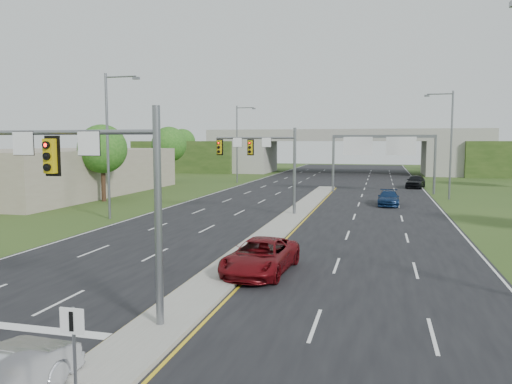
{
  "coord_description": "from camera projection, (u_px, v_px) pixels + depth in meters",
  "views": [
    {
      "loc": [
        6.64,
        -14.04,
        5.91
      ],
      "look_at": [
        -0.35,
        13.81,
        3.0
      ],
      "focal_mm": 35.0,
      "sensor_mm": 36.0,
      "label": 1
    }
  ],
  "objects": [
    {
      "name": "tree_back_c",
      "position": [
        470.0,
        144.0,
        100.1
      ],
      "size": [
        5.6,
        5.6,
        8.32
      ],
      "color": "#382316",
      "rests_on": "ground"
    },
    {
      "name": "car_far_b",
      "position": [
        388.0,
        198.0,
        46.19
      ],
      "size": [
        1.99,
        4.71,
        1.35
      ],
      "primitive_type": "imported",
      "rotation": [
        0.0,
        0.0,
        -0.02
      ],
      "color": "#0B1F44",
      "rests_on": "road"
    },
    {
      "name": "keep_right_sign",
      "position": [
        73.0,
        337.0,
        11.23
      ],
      "size": [
        0.6,
        0.13,
        2.2
      ],
      "color": "slate",
      "rests_on": "ground"
    },
    {
      "name": "sign_gantry",
      "position": [
        382.0,
        147.0,
        56.96
      ],
      "size": [
        11.58,
        0.44,
        6.67
      ],
      "color": "slate",
      "rests_on": "ground"
    },
    {
      "name": "tree_l_near",
      "position": [
        102.0,
        149.0,
        49.02
      ],
      "size": [
        4.8,
        4.8,
        7.6
      ],
      "color": "#382316",
      "rests_on": "ground"
    },
    {
      "name": "signal_mast_far",
      "position": [
        267.0,
        156.0,
        39.88
      ],
      "size": [
        6.62,
        0.6,
        7.0
      ],
      "color": "slate",
      "rests_on": "ground"
    },
    {
      "name": "lightpole_r_far",
      "position": [
        449.0,
        140.0,
        50.52
      ],
      "size": [
        2.85,
        0.25,
        11.0
      ],
      "color": "slate",
      "rests_on": "ground"
    },
    {
      "name": "tree_l_mid",
      "position": [
        169.0,
        144.0,
        74.08
      ],
      "size": [
        5.2,
        5.2,
        8.12
      ],
      "color": "#382316",
      "rests_on": "ground"
    },
    {
      "name": "median",
      "position": [
        290.0,
        218.0,
        37.94
      ],
      "size": [
        2.0,
        54.0,
        0.16
      ],
      "primitive_type": "cube",
      "color": "gray",
      "rests_on": "road"
    },
    {
      "name": "tree_back_a",
      "position": [
        182.0,
        142.0,
        115.07
      ],
      "size": [
        6.0,
        6.0,
        8.85
      ],
      "color": "#382316",
      "rests_on": "ground"
    },
    {
      "name": "ground",
      "position": [
        160.0,
        329.0,
        15.75
      ],
      "size": [
        240.0,
        240.0,
        0.0
      ],
      "primitive_type": "plane",
      "color": "#284117",
      "rests_on": "ground"
    },
    {
      "name": "car_far_c",
      "position": [
        416.0,
        181.0,
        63.7
      ],
      "size": [
        2.97,
        5.22,
        1.67
      ],
      "primitive_type": "imported",
      "rotation": [
        0.0,
        0.0,
        -0.21
      ],
      "color": "black",
      "rests_on": "road"
    },
    {
      "name": "car_far_a",
      "position": [
        261.0,
        256.0,
        22.36
      ],
      "size": [
        2.89,
        5.62,
        1.52
      ],
      "primitive_type": "imported",
      "rotation": [
        0.0,
        0.0,
        -0.07
      ],
      "color": "#5C090D",
      "rests_on": "road"
    },
    {
      "name": "overpass",
      "position": [
        344.0,
        154.0,
        92.6
      ],
      "size": [
        80.0,
        14.0,
        8.1
      ],
      "color": "gray",
      "rests_on": "ground"
    },
    {
      "name": "tree_back_b",
      "position": [
        241.0,
        143.0,
        111.72
      ],
      "size": [
        5.6,
        5.6,
        8.32
      ],
      "color": "#382316",
      "rests_on": "ground"
    },
    {
      "name": "lightpole_l_mid",
      "position": [
        110.0,
        139.0,
        37.66
      ],
      "size": [
        2.85,
        0.25,
        11.0
      ],
      "color": "slate",
      "rests_on": "ground"
    },
    {
      "name": "commercial_building",
      "position": [
        48.0,
        172.0,
        56.54
      ],
      "size": [
        18.0,
        30.0,
        5.0
      ],
      "primitive_type": "cube",
      "color": "gray",
      "rests_on": "ground"
    },
    {
      "name": "signal_mast_near",
      "position": [
        91.0,
        179.0,
        15.75
      ],
      "size": [
        6.62,
        0.6,
        7.0
      ],
      "color": "slate",
      "rests_on": "ground"
    },
    {
      "name": "lane_markings",
      "position": [
        295.0,
        209.0,
        43.8
      ],
      "size": [
        23.72,
        160.0,
        0.01
      ],
      "color": "gold",
      "rests_on": "road"
    },
    {
      "name": "lightpole_l_far",
      "position": [
        238.0,
        140.0,
        71.43
      ],
      "size": [
        2.85,
        0.25,
        11.0
      ],
      "color": "slate",
      "rests_on": "ground"
    },
    {
      "name": "road",
      "position": [
        311.0,
        201.0,
        49.53
      ],
      "size": [
        24.0,
        160.0,
        0.02
      ],
      "primitive_type": "cube",
      "color": "black",
      "rests_on": "ground"
    }
  ]
}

